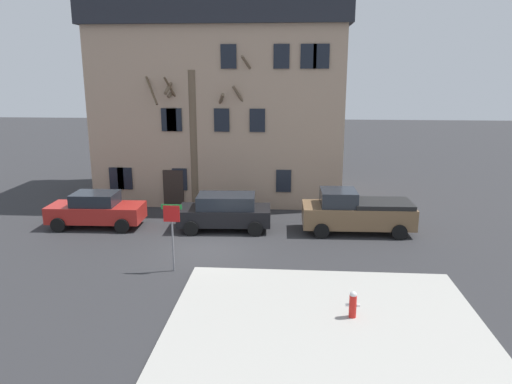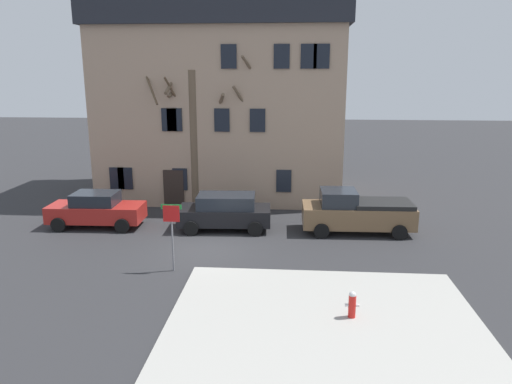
% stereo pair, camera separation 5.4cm
% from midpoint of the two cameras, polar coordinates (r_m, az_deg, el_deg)
% --- Properties ---
extents(ground_plane, '(120.00, 120.00, 0.00)m').
position_cam_midpoint_polar(ground_plane, '(20.52, -5.68, -6.71)').
color(ground_plane, '#2D2D30').
extents(sidewalk_slab, '(9.20, 8.71, 0.12)m').
position_cam_midpoint_polar(sidewalk_slab, '(14.26, 8.33, -16.22)').
color(sidewalk_slab, '#A8A59E').
rests_on(sidewalk_slab, ground_plane).
extents(building_main, '(14.12, 8.21, 11.70)m').
position_cam_midpoint_polar(building_main, '(29.38, -3.78, 11.37)').
color(building_main, tan).
rests_on(building_main, ground_plane).
extents(tree_bare_near, '(2.49, 2.49, 7.61)m').
position_cam_midpoint_polar(tree_bare_near, '(26.61, -10.31, 6.12)').
color(tree_bare_near, brown).
rests_on(tree_bare_near, ground_plane).
extents(tree_bare_mid, '(3.12, 2.79, 7.57)m').
position_cam_midpoint_polar(tree_bare_mid, '(26.19, -7.18, 6.91)').
color(tree_bare_mid, brown).
rests_on(tree_bare_mid, ground_plane).
extents(tree_bare_far, '(2.86, 3.00, 8.05)m').
position_cam_midpoint_polar(tree_bare_far, '(26.47, -2.08, 7.17)').
color(tree_bare_far, brown).
rests_on(tree_bare_far, ground_plane).
extents(car_red_sedan, '(4.47, 2.06, 1.68)m').
position_cam_midpoint_polar(car_red_sedan, '(24.31, -18.23, -1.99)').
color(car_red_sedan, '#AD231E').
rests_on(car_red_sedan, ground_plane).
extents(car_black_wagon, '(4.37, 2.21, 1.70)m').
position_cam_midpoint_polar(car_black_wagon, '(22.70, -3.59, -2.29)').
color(car_black_wagon, black).
rests_on(car_black_wagon, ground_plane).
extents(pickup_truck_brown, '(5.08, 2.27, 1.98)m').
position_cam_midpoint_polar(pickup_truck_brown, '(22.77, 11.83, -2.32)').
color(pickup_truck_brown, brown).
rests_on(pickup_truck_brown, ground_plane).
extents(fire_hydrant, '(0.42, 0.22, 0.82)m').
position_cam_midpoint_polar(fire_hydrant, '(14.93, 11.37, -12.81)').
color(fire_hydrant, red).
rests_on(fire_hydrant, sidewalk_slab).
extents(street_sign_pole, '(0.76, 0.07, 2.56)m').
position_cam_midpoint_polar(street_sign_pole, '(17.92, -9.81, -3.81)').
color(street_sign_pole, slate).
rests_on(street_sign_pole, ground_plane).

